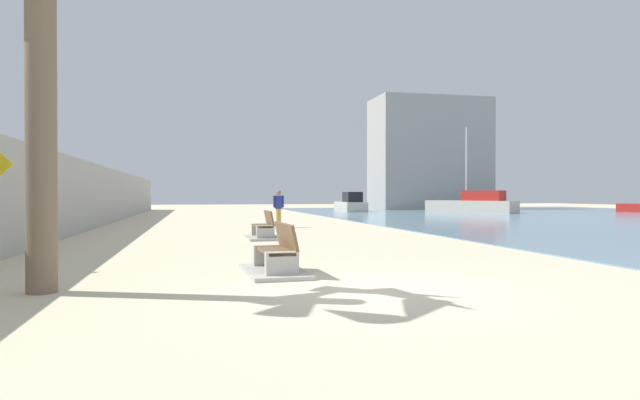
{
  "coord_description": "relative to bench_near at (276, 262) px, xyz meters",
  "views": [
    {
      "loc": [
        -2.69,
        -8.36,
        1.53
      ],
      "look_at": [
        2.07,
        12.6,
        1.32
      ],
      "focal_mm": 30.84,
      "sensor_mm": 36.0,
      "label": 1
    }
  ],
  "objects": [
    {
      "name": "bench_near",
      "position": [
        0.0,
        0.0,
        0.0
      ],
      "size": [
        1.2,
        2.15,
        0.98
      ],
      "color": "#ADAAA3",
      "rests_on": "ground"
    },
    {
      "name": "person_walking",
      "position": [
        2.27,
        14.9,
        0.8
      ],
      "size": [
        0.52,
        0.24,
        1.76
      ],
      "color": "gold",
      "rests_on": "ground"
    },
    {
      "name": "harbor_building",
      "position": [
        22.79,
        43.81,
        5.6
      ],
      "size": [
        12.0,
        6.0,
        11.67
      ],
      "primitive_type": "cube",
      "color": "#9E9E99",
      "rests_on": "ground"
    },
    {
      "name": "ground_plane",
      "position": [
        1.17,
        15.81,
        -0.23
      ],
      "size": [
        120.0,
        120.0,
        0.0
      ],
      "primitive_type": "plane",
      "color": "beige"
    },
    {
      "name": "boat_outer",
      "position": [
        12.14,
        37.07,
        0.44
      ],
      "size": [
        2.22,
        6.15,
        1.73
      ],
      "color": "beige",
      "rests_on": "water_bay"
    },
    {
      "name": "seawall",
      "position": [
        -6.33,
        15.81,
        1.24
      ],
      "size": [
        0.8,
        64.0,
        2.95
      ],
      "primitive_type": "cube",
      "color": "#ADAAA3",
      "rests_on": "ground"
    },
    {
      "name": "bench_far",
      "position": [
        0.77,
        8.42,
        0.0
      ],
      "size": [
        1.13,
        2.12,
        0.98
      ],
      "color": "#ADAAA3",
      "rests_on": "ground"
    },
    {
      "name": "boat_far_right",
      "position": [
        20.94,
        31.02,
        0.51
      ],
      "size": [
        5.78,
        7.4,
        7.11
      ],
      "color": "beige",
      "rests_on": "water_bay"
    }
  ]
}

